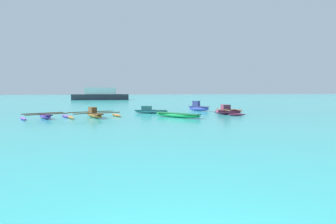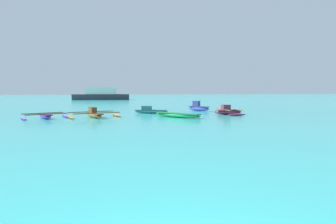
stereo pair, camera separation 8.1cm
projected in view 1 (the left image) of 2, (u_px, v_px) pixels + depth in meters
moored_boat_0 at (150, 111)px, 26.48m from camera, size 3.15×1.41×0.65m
moored_boat_1 at (45, 116)px, 21.62m from camera, size 3.55×2.92×0.39m
moored_boat_2 at (178, 115)px, 22.53m from camera, size 3.25×3.43×0.34m
moored_boat_3 at (228, 111)px, 25.29m from camera, size 2.34×3.23×0.82m
moored_boat_4 at (94, 114)px, 22.56m from camera, size 4.14×3.29×0.76m
moored_boat_5 at (198, 107)px, 29.27m from camera, size 1.89×2.11×0.98m
distant_ferry at (100, 95)px, 60.64m from camera, size 11.21×2.47×2.47m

